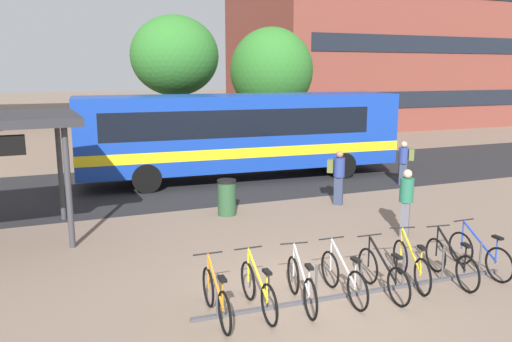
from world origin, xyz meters
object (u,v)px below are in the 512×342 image
Objects in this scene: parked_bicycle_black_6 at (451,262)px; commuter_olive_pack_0 at (404,160)px; city_bus at (243,133)px; trash_bin at (227,197)px; parked_bicycle_blue_7 at (479,255)px; parked_bicycle_silver_3 at (343,278)px; street_tree_1 at (272,71)px; street_tree_0 at (175,56)px; parked_bicycle_silver_2 at (301,285)px; commuter_grey_pack_2 at (406,198)px; commuter_olive_pack_1 at (338,174)px; parked_bicycle_black_4 at (383,274)px; parked_bicycle_yellow_5 at (411,265)px; parked_bicycle_yellow_1 at (258,290)px; parked_bicycle_orange_0 at (216,298)px.

commuter_olive_pack_0 reaches higher than parked_bicycle_black_6.
trash_bin is at bearing -112.52° from city_bus.
parked_bicycle_silver_3 is at bearing 90.08° from parked_bicycle_blue_7.
parked_bicycle_silver_3 is 18.21m from street_tree_1.
trash_bin is 10.47m from street_tree_0.
city_bus reaches higher than parked_bicycle_silver_2.
street_tree_1 is (2.53, 14.37, 3.09)m from commuter_grey_pack_2.
commuter_olive_pack_1 reaches higher than commuter_olive_pack_0.
commuter_grey_pack_2 is (2.53, 2.61, 0.60)m from parked_bicycle_black_4.
parked_bicycle_black_6 is 1.67× the size of trash_bin.
trash_bin is (-1.81, 5.85, 0.13)m from parked_bicycle_yellow_5.
trash_bin is (0.57, 5.90, 0.13)m from parked_bicycle_silver_2.
street_tree_1 is at bearing -16.76° from parked_bicycle_silver_3.
parked_bicycle_blue_7 is 0.27× the size of street_tree_1.
parked_bicycle_yellow_1 and parked_bicycle_silver_3 have the same top height.
parked_bicycle_orange_0 is 6.21m from trash_bin.
city_bus is at bearing -3.40° from parked_bicycle_black_4.
parked_bicycle_black_4 is 1.00× the size of parked_bicycle_blue_7.
parked_bicycle_yellow_5 is (2.39, 0.05, 0.00)m from parked_bicycle_silver_2.
parked_bicycle_yellow_5 is at bearing 82.47° from commuter_olive_pack_0.
trash_bin reaches higher than parked_bicycle_silver_2.
city_bus is at bearing 12.71° from parked_bicycle_yellow_5.
city_bus is 6.03m from street_tree_0.
parked_bicycle_silver_2 is (-2.72, -10.39, -1.39)m from city_bus.
commuter_grey_pack_2 is 1.66× the size of trash_bin.
commuter_grey_pack_2 reaches higher than commuter_olive_pack_0.
parked_bicycle_black_4 is at bearing -88.96° from street_tree_0.
parked_bicycle_black_6 is 6.59m from trash_bin.
parked_bicycle_black_6 is at bearing -84.40° from city_bus.
street_tree_0 is (-2.81, 12.99, 3.73)m from commuter_grey_pack_2.
parked_bicycle_silver_3 is at bearing -91.81° from parked_bicycle_yellow_1.
commuter_olive_pack_1 reaches higher than parked_bicycle_black_4.
parked_bicycle_blue_7 is (0.85, 0.12, 0.00)m from parked_bicycle_black_6.
street_tree_1 reaches higher than commuter_olive_pack_0.
commuter_olive_pack_1 is 3.25m from commuter_grey_pack_2.
parked_bicycle_silver_3 is at bearing -81.37° from parked_bicycle_silver_2.
city_bus is 6.00m from commuter_olive_pack_0.
city_bus is at bearing -3.02° from commuter_olive_pack_0.
commuter_olive_pack_0 is (6.14, 7.36, 0.53)m from parked_bicycle_black_4.
parked_bicycle_blue_7 is 1.67× the size of trash_bin.
street_tree_1 is at bearing 61.64° from city_bus.
parked_bicycle_blue_7 is 1.08× the size of commuter_olive_pack_0.
street_tree_0 reaches higher than parked_bicycle_orange_0.
parked_bicycle_yellow_5 is 1.63× the size of trash_bin.
parked_bicycle_orange_0 is 1.01× the size of parked_bicycle_black_6.
trash_bin is at bearing -90.59° from commuter_grey_pack_2.
parked_bicycle_yellow_5 is at bearing -104.27° from street_tree_1.
commuter_olive_pack_0 is (6.91, 7.24, 0.53)m from parked_bicycle_silver_3.
parked_bicycle_yellow_1 is at bearing -113.95° from street_tree_1.
parked_bicycle_blue_7 is at bearing -79.74° from city_bus.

